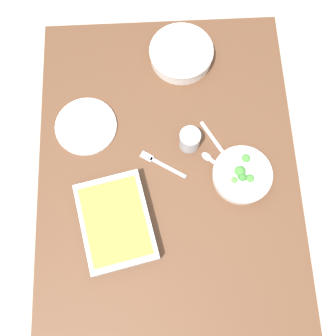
# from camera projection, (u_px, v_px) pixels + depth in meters

# --- Properties ---
(ground_plane) EXTENTS (6.00, 6.00, 0.00)m
(ground_plane) POSITION_uv_depth(u_px,v_px,m) (168.00, 208.00, 2.09)
(ground_plane) COLOR #B2A899
(dining_table) EXTENTS (1.20, 0.90, 0.74)m
(dining_table) POSITION_uv_depth(u_px,v_px,m) (168.00, 175.00, 1.46)
(dining_table) COLOR brown
(dining_table) RESTS_ON ground_plane
(stew_bowl) EXTENTS (0.24, 0.24, 0.06)m
(stew_bowl) POSITION_uv_depth(u_px,v_px,m) (181.00, 53.00, 1.47)
(stew_bowl) COLOR silver
(stew_bowl) RESTS_ON dining_table
(broccoli_bowl) EXTENTS (0.20, 0.20, 0.07)m
(broccoli_bowl) POSITION_uv_depth(u_px,v_px,m) (242.00, 175.00, 1.34)
(broccoli_bowl) COLOR silver
(broccoli_bowl) RESTS_ON dining_table
(baking_dish) EXTENTS (0.34, 0.28, 0.06)m
(baking_dish) POSITION_uv_depth(u_px,v_px,m) (116.00, 222.00, 1.29)
(baking_dish) COLOR silver
(baking_dish) RESTS_ON dining_table
(drink_cup) EXTENTS (0.07, 0.07, 0.08)m
(drink_cup) POSITION_uv_depth(u_px,v_px,m) (190.00, 140.00, 1.37)
(drink_cup) COLOR #B2BCC6
(drink_cup) RESTS_ON dining_table
(side_plate) EXTENTS (0.22, 0.22, 0.01)m
(side_plate) POSITION_uv_depth(u_px,v_px,m) (86.00, 126.00, 1.42)
(side_plate) COLOR white
(side_plate) RESTS_ON dining_table
(spoon_by_stew) EXTENTS (0.15, 0.12, 0.01)m
(spoon_by_stew) POSITION_uv_depth(u_px,v_px,m) (188.00, 65.00, 1.49)
(spoon_by_stew) COLOR silver
(spoon_by_stew) RESTS_ON dining_table
(spoon_by_broccoli) EXTENTS (0.16, 0.10, 0.01)m
(spoon_by_broccoli) POSITION_uv_depth(u_px,v_px,m) (219.00, 147.00, 1.40)
(spoon_by_broccoli) COLOR silver
(spoon_by_broccoli) RESTS_ON dining_table
(spoon_spare) EXTENTS (0.13, 0.14, 0.01)m
(spoon_spare) POSITION_uv_depth(u_px,v_px,m) (216.00, 164.00, 1.38)
(spoon_spare) COLOR silver
(spoon_spare) RESTS_ON dining_table
(fork_on_table) EXTENTS (0.11, 0.16, 0.01)m
(fork_on_table) POSITION_uv_depth(u_px,v_px,m) (160.00, 163.00, 1.38)
(fork_on_table) COLOR silver
(fork_on_table) RESTS_ON dining_table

